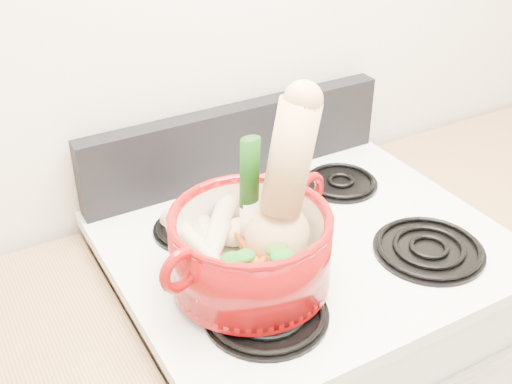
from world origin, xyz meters
TOP-DOWN VIEW (x-y plane):
  - wall_back at (0.00, 1.75)m, footprint 3.50×0.02m
  - cooktop at (0.00, 1.40)m, footprint 0.78×0.67m
  - control_backsplash at (0.00, 1.70)m, footprint 0.76×0.05m
  - burner_front_left at (-0.19, 1.24)m, footprint 0.22×0.22m
  - burner_front_right at (0.19, 1.24)m, footprint 0.22×0.22m
  - burner_back_left at (-0.19, 1.54)m, footprint 0.17×0.17m
  - burner_back_right at (0.19, 1.54)m, footprint 0.17×0.17m
  - dutch_oven at (-0.18, 1.32)m, footprint 0.36×0.36m
  - pot_handle_left at (-0.33, 1.27)m, footprint 0.08×0.04m
  - pot_handle_right at (-0.02, 1.37)m, footprint 0.08×0.04m
  - squash at (-0.12, 1.32)m, footprint 0.22×0.17m
  - leek at (-0.15, 1.37)m, footprint 0.04×0.05m
  - ginger at (-0.16, 1.40)m, footprint 0.10×0.08m
  - parsnip_0 at (-0.24, 1.33)m, footprint 0.09×0.24m
  - parsnip_1 at (-0.24, 1.34)m, footprint 0.05×0.20m
  - parsnip_2 at (-0.24, 1.35)m, footprint 0.07×0.18m
  - parsnip_3 at (-0.25, 1.33)m, footprint 0.15×0.17m
  - parsnip_4 at (-0.23, 1.37)m, footprint 0.19×0.20m
  - parsnip_5 at (-0.25, 1.36)m, footprint 0.08×0.22m
  - carrot_0 at (-0.20, 1.27)m, footprint 0.07×0.17m
  - carrot_1 at (-0.21, 1.29)m, footprint 0.09×0.13m
  - carrot_2 at (-0.18, 1.30)m, footprint 0.04×0.17m
  - carrot_3 at (-0.21, 1.26)m, footprint 0.14×0.11m

SIDE VIEW (x-z plane):
  - cooktop at x=0.00m, z-range 0.92..0.95m
  - burner_front_left at x=-0.19m, z-range 0.95..0.97m
  - burner_front_right at x=0.19m, z-range 0.95..0.97m
  - burner_back_left at x=-0.19m, z-range 0.95..0.97m
  - burner_back_right at x=0.19m, z-range 0.95..0.97m
  - carrot_1 at x=-0.21m, z-range 1.00..1.04m
  - carrot_0 at x=-0.20m, z-range 1.00..1.04m
  - ginger at x=-0.16m, z-range 1.00..1.05m
  - parsnip_0 at x=-0.24m, z-range 0.99..1.05m
  - parsnip_1 at x=-0.24m, z-range 1.00..1.05m
  - parsnip_2 at x=-0.24m, z-range 1.00..1.05m
  - carrot_2 at x=-0.18m, z-range 1.01..1.05m
  - carrot_3 at x=-0.21m, z-range 1.01..1.06m
  - parsnip_3 at x=-0.25m, z-range 1.01..1.07m
  - dutch_oven at x=-0.18m, z-range 0.97..1.11m
  - control_backsplash at x=0.00m, z-range 0.95..1.13m
  - parsnip_4 at x=-0.23m, z-range 1.01..1.08m
  - parsnip_5 at x=-0.25m, z-range 1.02..1.08m
  - pot_handle_left at x=-0.33m, z-range 1.05..1.13m
  - pot_handle_right at x=-0.02m, z-range 1.05..1.13m
  - leek at x=-0.15m, z-range 1.00..1.25m
  - squash at x=-0.12m, z-range 0.99..1.32m
  - wall_back at x=0.00m, z-range 0.00..2.60m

